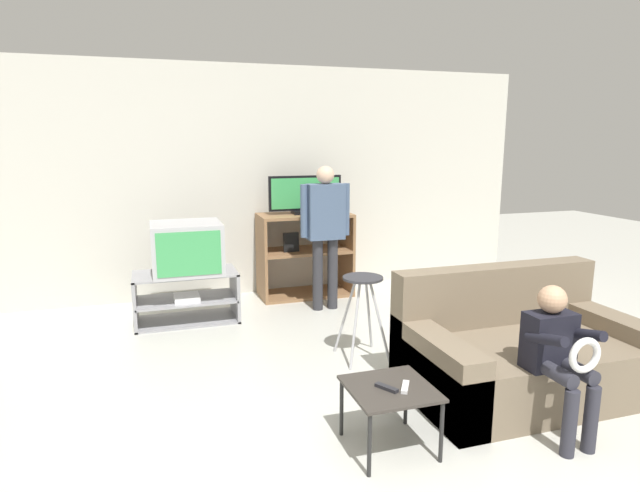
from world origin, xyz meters
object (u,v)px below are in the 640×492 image
at_px(person_seated_child, 558,350).
at_px(media_shelf, 305,254).
at_px(television_flat, 305,196).
at_px(remote_control_white, 405,387).
at_px(person_standing_adult, 325,224).
at_px(snack_table, 390,394).
at_px(couch, 520,354).
at_px(television_main, 187,248).
at_px(folding_stool, 363,294).
at_px(tv_stand, 186,297).
at_px(remote_control_black, 387,388).

bearing_deg(person_seated_child, media_shelf, 100.22).
bearing_deg(television_flat, media_shelf, -147.04).
bearing_deg(remote_control_white, person_seated_child, 24.15).
bearing_deg(person_seated_child, person_standing_adult, 101.05).
height_order(snack_table, person_seated_child, person_seated_child).
bearing_deg(couch, person_seated_child, -109.19).
distance_m(snack_table, remote_control_white, 0.10).
height_order(television_flat, couch, television_flat).
height_order(media_shelf, person_seated_child, media_shelf).
distance_m(media_shelf, television_flat, 0.67).
bearing_deg(television_flat, person_standing_adult, -85.10).
height_order(television_main, folding_stool, television_main).
bearing_deg(tv_stand, person_seated_child, -55.02).
relative_size(media_shelf, snack_table, 2.17).
bearing_deg(remote_control_white, snack_table, 179.82).
height_order(media_shelf, remote_control_white, media_shelf).
xyz_separation_m(media_shelf, remote_control_black, (-0.44, -3.20, -0.09)).
xyz_separation_m(folding_stool, remote_control_black, (-0.38, -1.30, -0.15)).
bearing_deg(remote_control_white, television_flat, 115.51).
xyz_separation_m(tv_stand, couch, (2.17, -2.26, 0.03)).
relative_size(snack_table, remote_control_black, 3.35).
relative_size(tv_stand, television_flat, 1.19).
bearing_deg(media_shelf, person_seated_child, -79.78).
relative_size(remote_control_white, person_seated_child, 0.16).
relative_size(remote_control_black, person_standing_adult, 0.09).
xyz_separation_m(media_shelf, person_standing_adult, (0.06, -0.56, 0.43)).
bearing_deg(person_seated_child, tv_stand, 124.98).
distance_m(snack_table, person_seated_child, 1.05).
bearing_deg(remote_control_black, snack_table, 2.27).
xyz_separation_m(television_main, remote_control_white, (1.01, -2.70, -0.35)).
bearing_deg(television_main, snack_table, -70.56).
height_order(tv_stand, person_standing_adult, person_standing_adult).
distance_m(television_flat, person_standing_adult, 0.62).
xyz_separation_m(media_shelf, folding_stool, (-0.06, -1.90, 0.06)).
bearing_deg(person_seated_child, folding_stool, 114.67).
bearing_deg(snack_table, remote_control_white, -31.85).
relative_size(television_flat, couch, 0.51).
distance_m(couch, person_seated_child, 0.66).
xyz_separation_m(television_main, remote_control_black, (0.90, -2.67, -0.35)).
relative_size(remote_control_black, person_seated_child, 0.16).
distance_m(television_main, couch, 3.15).
height_order(television_flat, folding_stool, television_flat).
distance_m(television_flat, snack_table, 3.31).
height_order(television_flat, person_standing_adult, person_standing_adult).
height_order(television_flat, person_seated_child, television_flat).
bearing_deg(person_seated_child, remote_control_white, 172.48).
bearing_deg(television_main, television_flat, 21.32).
distance_m(television_flat, remote_control_black, 3.32).
height_order(folding_stool, couch, couch).
distance_m(remote_control_black, remote_control_white, 0.11).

